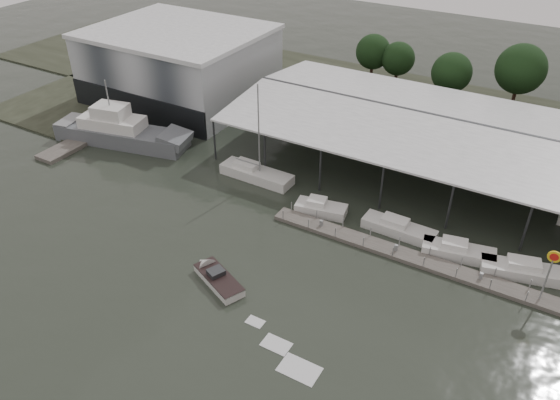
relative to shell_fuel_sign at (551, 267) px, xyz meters
The scene contains 15 objects.
ground 29.06m from the shell_fuel_sign, 159.69° to the right, with size 200.00×200.00×0.00m, color #262C24.
land_strip_far 42.05m from the shell_fuel_sign, 130.15° to the left, with size 140.00×30.00×0.30m.
land_strip_west 70.03m from the shell_fuel_sign, 163.37° to the left, with size 20.00×40.00×0.30m.
storage_warehouse 58.52m from the shell_fuel_sign, 160.06° to the left, with size 24.50×20.50×10.50m.
covered_boat_shed 20.71m from the shell_fuel_sign, 119.05° to the left, with size 58.24×24.00×6.96m.
trawler_dock 57.26m from the shell_fuel_sign, behind, with size 3.00×18.00×0.50m.
floating_dock 12.57m from the shell_fuel_sign, behind, with size 28.00×2.00×1.40m.
shell_fuel_sign is the anchor object (origin of this frame).
grey_trawler 52.19m from the shell_fuel_sign, behind, with size 18.84×8.08×8.84m.
white_sailboat 32.72m from the shell_fuel_sign, behind, with size 8.98×2.79×12.04m.
speedboat_underway 28.48m from the shell_fuel_sign, 155.30° to the right, with size 16.43×8.35×2.00m.
moored_cruiser_0 22.75m from the shell_fuel_sign, behind, with size 5.70×3.19×1.70m.
moored_cruiser_1 14.71m from the shell_fuel_sign, 166.75° to the left, with size 7.51×2.41×1.70m.
moored_cruiser_2 8.84m from the shell_fuel_sign, 161.23° to the left, with size 7.07×3.49×1.70m.
moored_cruiser_3 4.70m from the shell_fuel_sign, 117.55° to the left, with size 8.52×4.19×1.70m.
Camera 1 is at (25.11, -31.01, 33.30)m, focal length 35.00 mm.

